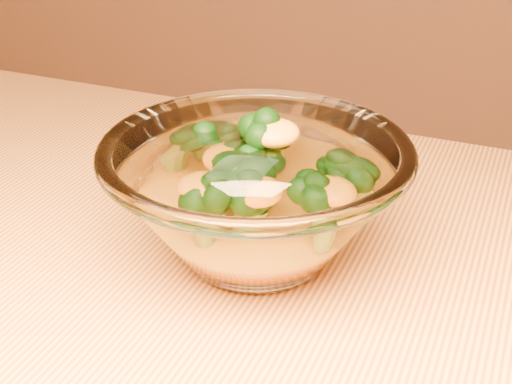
% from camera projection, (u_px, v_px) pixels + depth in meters
% --- Properties ---
extents(glass_bowl, '(0.23, 0.23, 0.10)m').
position_uv_depth(glass_bowl, '(256.00, 198.00, 0.52)').
color(glass_bowl, white).
rests_on(glass_bowl, table).
extents(cheese_sauce, '(0.13, 0.13, 0.04)m').
position_uv_depth(cheese_sauce, '(256.00, 223.00, 0.53)').
color(cheese_sauce, '#FFA215').
rests_on(cheese_sauce, glass_bowl).
extents(broccoli_heap, '(0.15, 0.15, 0.08)m').
position_uv_depth(broccoli_heap, '(254.00, 172.00, 0.52)').
color(broccoli_heap, black).
rests_on(broccoli_heap, cheese_sauce).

